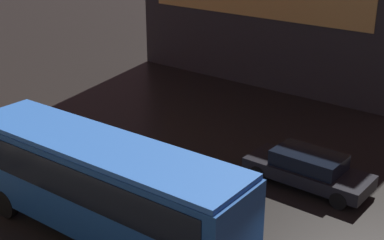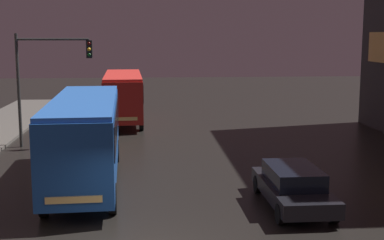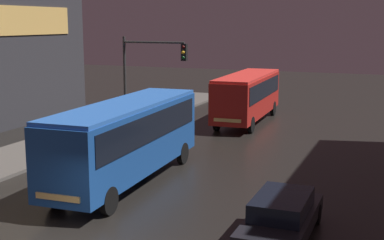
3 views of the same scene
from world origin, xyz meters
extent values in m
cube|color=#E0B25B|center=(14.26, 12.37, 4.99)|extent=(0.24, 14.28, 1.80)
cube|color=#194793|center=(-2.07, 7.05, 1.87)|extent=(2.80, 10.13, 2.64)
cube|color=black|center=(-2.07, 7.05, 2.44)|extent=(2.82, 9.33, 1.10)
cube|color=blue|center=(-2.07, 7.05, 3.27)|extent=(2.74, 9.93, 0.16)
cylinder|color=black|center=(-1.15, 10.72, 0.50)|extent=(0.29, 1.01, 1.00)
cylinder|color=black|center=(-3.31, 10.62, 0.50)|extent=(0.29, 1.01, 1.00)
cube|color=black|center=(5.15, 3.74, 0.55)|extent=(1.88, 4.72, 0.50)
cube|color=black|center=(5.15, 3.74, 1.08)|extent=(1.59, 2.60, 0.57)
cylinder|color=black|center=(6.00, 2.09, 0.32)|extent=(0.21, 0.64, 0.64)
cylinder|color=black|center=(4.32, 2.08, 0.32)|extent=(0.21, 0.64, 0.64)
cylinder|color=black|center=(5.97, 5.40, 0.32)|extent=(0.21, 0.64, 0.64)
cylinder|color=black|center=(4.29, 5.38, 0.32)|extent=(0.21, 0.64, 0.64)
camera|label=1|loc=(-11.53, -4.26, 9.81)|focal=50.00mm
camera|label=2|loc=(0.39, -13.24, 5.69)|focal=50.00mm
camera|label=3|loc=(8.48, -11.74, 6.56)|focal=50.00mm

